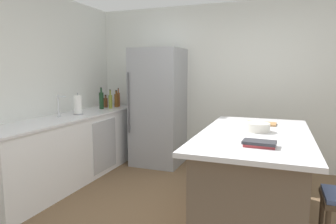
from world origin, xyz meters
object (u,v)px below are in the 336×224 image
(hot_sauce_bottle, at_px, (118,101))
(syrup_bottle, at_px, (106,102))
(refrigerator, at_px, (158,107))
(paper_towel_roll, at_px, (78,105))
(sink_faucet, at_px, (59,106))
(whiskey_bottle, at_px, (116,100))
(olive_oil_bottle, at_px, (110,101))
(kitchen_island, at_px, (253,177))
(cutting_board, at_px, (261,124))
(vinegar_bottle, at_px, (118,99))
(cookbook_stack, at_px, (259,144))
(wine_bottle, at_px, (101,100))
(mixing_bowl, at_px, (257,127))

(hot_sauce_bottle, relative_size, syrup_bottle, 1.03)
(refrigerator, xyz_separation_m, paper_towel_roll, (-0.83, -0.99, 0.11))
(sink_faucet, bearing_deg, whiskey_bottle, 83.74)
(refrigerator, height_order, olive_oil_bottle, refrigerator)
(kitchen_island, bearing_deg, olive_oil_bottle, 152.69)
(hot_sauce_bottle, height_order, cutting_board, hot_sauce_bottle)
(vinegar_bottle, xyz_separation_m, olive_oil_bottle, (0.02, -0.30, -0.01))
(syrup_bottle, distance_m, cutting_board, 2.72)
(paper_towel_roll, height_order, cookbook_stack, paper_towel_roll)
(syrup_bottle, relative_size, wine_bottle, 0.61)
(vinegar_bottle, bearing_deg, kitchen_island, -32.42)
(paper_towel_roll, bearing_deg, kitchen_island, -11.17)
(paper_towel_roll, xyz_separation_m, cookbook_stack, (2.55, -1.03, -0.10))
(sink_faucet, xyz_separation_m, wine_bottle, (0.03, 0.96, -0.01))
(paper_towel_roll, distance_m, whiskey_bottle, 0.96)
(kitchen_island, distance_m, paper_towel_roll, 2.59)
(wine_bottle, bearing_deg, whiskey_bottle, 70.56)
(hot_sauce_bottle, relative_size, wine_bottle, 0.63)
(hot_sauce_bottle, bearing_deg, vinegar_bottle, -51.43)
(syrup_bottle, bearing_deg, wine_bottle, -77.11)
(sink_faucet, distance_m, wine_bottle, 0.96)
(kitchen_island, bearing_deg, syrup_bottle, 152.34)
(wine_bottle, xyz_separation_m, cookbook_stack, (2.59, -1.69, -0.11))
(vinegar_bottle, distance_m, olive_oil_bottle, 0.30)
(vinegar_bottle, xyz_separation_m, wine_bottle, (-0.09, -0.39, 0.02))
(whiskey_bottle, height_order, cutting_board, whiskey_bottle)
(paper_towel_roll, relative_size, mixing_bowl, 1.26)
(kitchen_island, xyz_separation_m, olive_oil_bottle, (-2.41, 1.24, 0.57))
(wine_bottle, distance_m, mixing_bowl, 2.75)
(kitchen_island, bearing_deg, cookbook_stack, -82.28)
(hot_sauce_bottle, relative_size, vinegar_bottle, 0.69)
(olive_oil_bottle, relative_size, mixing_bowl, 1.27)
(whiskey_bottle, distance_m, wine_bottle, 0.32)
(refrigerator, bearing_deg, syrup_bottle, -171.67)
(hot_sauce_bottle, bearing_deg, paper_towel_roll, -89.02)
(refrigerator, relative_size, syrup_bottle, 8.80)
(sink_faucet, xyz_separation_m, vinegar_bottle, (0.12, 1.35, -0.03))
(whiskey_bottle, relative_size, syrup_bottle, 1.36)
(refrigerator, distance_m, whiskey_bottle, 0.77)
(olive_oil_bottle, bearing_deg, cookbook_stack, -35.77)
(kitchen_island, relative_size, hot_sauce_bottle, 8.76)
(whiskey_bottle, height_order, syrup_bottle, whiskey_bottle)
(syrup_bottle, bearing_deg, paper_towel_roll, -84.46)
(sink_faucet, xyz_separation_m, syrup_bottle, (-0.01, 1.16, -0.07))
(syrup_bottle, xyz_separation_m, mixing_bowl, (2.58, -1.26, -0.04))
(hot_sauce_bottle, relative_size, cookbook_stack, 0.82)
(syrup_bottle, bearing_deg, cookbook_stack, -35.60)
(whiskey_bottle, height_order, wine_bottle, wine_bottle)
(hot_sauce_bottle, height_order, vinegar_bottle, vinegar_bottle)
(refrigerator, xyz_separation_m, sink_faucet, (-0.90, -1.29, 0.13))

